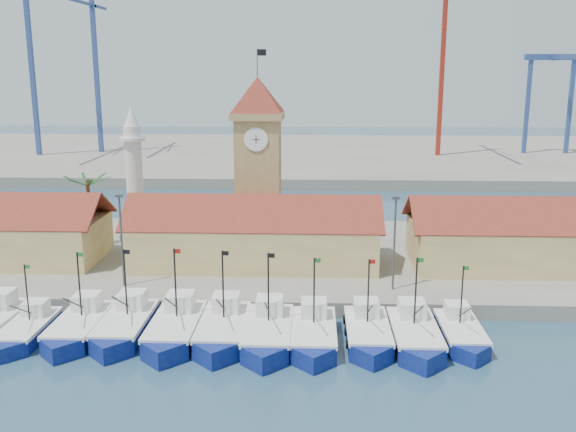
{
  "coord_description": "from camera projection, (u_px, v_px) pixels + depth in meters",
  "views": [
    {
      "loc": [
        6.36,
        -46.55,
        22.23
      ],
      "look_at": [
        3.73,
        18.0,
        7.19
      ],
      "focal_mm": 40.0,
      "sensor_mm": 36.0,
      "label": 1
    }
  ],
  "objects": [
    {
      "name": "hall_center",
      "position": [
        254.0,
        240.0,
        69.15
      ],
      "size": [
        27.04,
        10.13,
        7.61
      ],
      "color": "#DCC679",
      "rests_on": "quay"
    },
    {
      "name": "boat_10",
      "position": [
        462.0,
        335.0,
        52.78
      ],
      "size": [
        3.26,
        8.94,
        6.76
      ],
      "color": "navy",
      "rests_on": "ground"
    },
    {
      "name": "boat_9",
      "position": [
        415.0,
        337.0,
        52.09
      ],
      "size": [
        3.71,
        10.17,
        7.69
      ],
      "color": "navy",
      "rests_on": "ground"
    },
    {
      "name": "gantry",
      "position": [
        557.0,
        77.0,
        147.37
      ],
      "size": [
        13.0,
        22.0,
        23.2
      ],
      "color": "#2C4687",
      "rests_on": "terminal"
    },
    {
      "name": "boat_8",
      "position": [
        368.0,
        335.0,
        52.67
      ],
      "size": [
        3.56,
        9.75,
        7.38
      ],
      "color": "navy",
      "rests_on": "ground"
    },
    {
      "name": "boat_6",
      "position": [
        268.0,
        335.0,
        52.51
      ],
      "size": [
        3.84,
        10.53,
        7.97
      ],
      "color": "navy",
      "rests_on": "ground"
    },
    {
      "name": "palm_tree",
      "position": [
        89.0,
        207.0,
        75.27
      ],
      "size": [
        5.6,
        5.03,
        8.39
      ],
      "color": "brown",
      "rests_on": "quay"
    },
    {
      "name": "crane_blue_near",
      "position": [
        94.0,
        54.0,
        150.68
      ],
      "size": [
        1.0,
        30.64,
        42.31
      ],
      "color": "#2C4687",
      "rests_on": "terminal"
    },
    {
      "name": "boat_1",
      "position": [
        26.0,
        332.0,
        53.42
      ],
      "size": [
        3.22,
        8.83,
        6.68
      ],
      "color": "navy",
      "rests_on": "ground"
    },
    {
      "name": "boat_4",
      "position": [
        175.0,
        331.0,
        53.34
      ],
      "size": [
        3.9,
        10.68,
        8.08
      ],
      "color": "navy",
      "rests_on": "ground"
    },
    {
      "name": "lamp_posts",
      "position": [
        251.0,
        237.0,
        60.78
      ],
      "size": [
        80.7,
        0.25,
        9.03
      ],
      "color": "#3F3F44",
      "rests_on": "quay"
    },
    {
      "name": "terminal",
      "position": [
        288.0,
        156.0,
        157.41
      ],
      "size": [
        240.0,
        80.0,
        2.0
      ],
      "primitive_type": "cube",
      "color": "gray",
      "rests_on": "ground"
    },
    {
      "name": "clock_tower",
      "position": [
        258.0,
        159.0,
        73.17
      ],
      "size": [
        5.8,
        5.8,
        22.7
      ],
      "color": "tan",
      "rests_on": "quay"
    },
    {
      "name": "boat_5",
      "position": [
        222.0,
        331.0,
        53.22
      ],
      "size": [
        3.83,
        10.5,
        7.94
      ],
      "color": "navy",
      "rests_on": "ground"
    },
    {
      "name": "crane_red_right",
      "position": [
        445.0,
        45.0,
        143.57
      ],
      "size": [
        1.0,
        35.22,
        44.82
      ],
      "color": "maroon",
      "rests_on": "terminal"
    },
    {
      "name": "minaret",
      "position": [
        134.0,
        175.0,
        76.23
      ],
      "size": [
        3.0,
        3.0,
        16.3
      ],
      "color": "silver",
      "rests_on": "quay"
    },
    {
      "name": "ground",
      "position": [
        232.0,
        356.0,
        50.59
      ],
      "size": [
        400.0,
        400.0,
        0.0
      ],
      "primitive_type": "plane",
      "color": "#1D374F",
      "rests_on": "ground"
    },
    {
      "name": "hall_right",
      "position": [
        555.0,
        244.0,
        67.88
      ],
      "size": [
        31.2,
        10.13,
        7.61
      ],
      "color": "#DCC679",
      "rests_on": "quay"
    },
    {
      "name": "boat_2",
      "position": [
        79.0,
        329.0,
        53.86
      ],
      "size": [
        3.68,
        10.08,
        7.63
      ],
      "color": "navy",
      "rests_on": "ground"
    },
    {
      "name": "boat_7",
      "position": [
        314.0,
        336.0,
        52.34
      ],
      "size": [
        3.66,
        10.03,
        7.59
      ],
      "color": "navy",
      "rests_on": "ground"
    },
    {
      "name": "quay",
      "position": [
        258.0,
        258.0,
        73.77
      ],
      "size": [
        140.0,
        32.0,
        1.5
      ],
      "primitive_type": "cube",
      "color": "gray",
      "rests_on": "ground"
    },
    {
      "name": "boat_3",
      "position": [
        125.0,
        328.0,
        53.98
      ],
      "size": [
        3.78,
        10.35,
        7.83
      ],
      "color": "navy",
      "rests_on": "ground"
    },
    {
      "name": "crane_blue_far",
      "position": [
        26.0,
        41.0,
        144.0
      ],
      "size": [
        1.0,
        36.93,
        46.0
      ],
      "color": "#2C4687",
      "rests_on": "terminal"
    }
  ]
}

